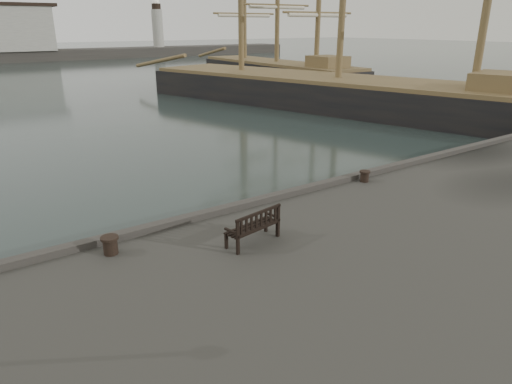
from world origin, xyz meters
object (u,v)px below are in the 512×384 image
Objects in this scene: bench at (253,232)px; tall_ship_far at (276,77)px; bollard_right at (365,176)px; tall_ship_main at (337,100)px; bollard_left at (110,245)px.

bench is 0.06× the size of tall_ship_far.
tall_ship_main is (16.21, 17.85, -1.02)m from bollard_right.
tall_ship_main is at bearing 31.77° from bench.
tall_ship_main is (21.98, 19.52, -1.10)m from bench.
tall_ship_far is at bearing 48.06° from bollard_left.
bollard_right is 41.99m from tall_ship_far.
tall_ship_main is at bearing 35.86° from bollard_left.
bollard_left is (-3.07, 1.42, -0.05)m from bench.
bench is 4.03× the size of bollard_right.
tall_ship_far is (6.75, 17.29, 0.03)m from tall_ship_main.
bench is at bearing -125.71° from tall_ship_far.
bench is at bearing -163.83° from bollard_right.
bench is 3.38m from bollard_left.
tall_ship_far is at bearing 56.84° from bollard_right.
tall_ship_far is (22.96, 35.14, -1.00)m from bollard_right.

